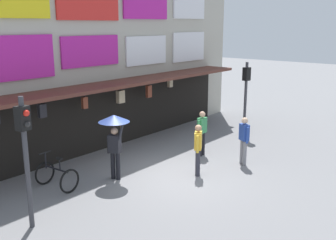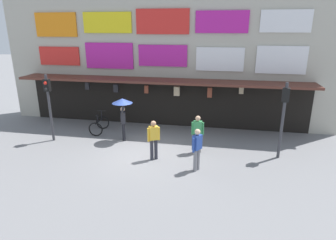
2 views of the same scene
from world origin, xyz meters
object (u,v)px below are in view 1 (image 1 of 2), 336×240
object	(u,v)px
pedestrian_in_white	(244,138)
bicycle_parked	(57,176)
pedestrian_with_umbrella	(114,129)
traffic_light_near	(25,142)
pedestrian_in_blue	(202,131)
traffic_light_far	(246,87)
pedestrian_in_red	(198,147)

from	to	relation	value
pedestrian_in_white	bicycle_parked	bearing A→B (deg)	148.91
pedestrian_with_umbrella	traffic_light_near	bearing A→B (deg)	-168.87
bicycle_parked	pedestrian_in_blue	xyz separation A→B (m)	(5.22, -1.57, 0.55)
traffic_light_far	pedestrian_in_white	size ratio (longest dim) A/B	1.90
traffic_light_near	pedestrian_in_blue	xyz separation A→B (m)	(6.96, -0.11, -1.19)
traffic_light_near	traffic_light_far	distance (m)	10.37
bicycle_parked	traffic_light_near	bearing A→B (deg)	-139.93
traffic_light_far	pedestrian_in_white	world-z (taller)	traffic_light_far
traffic_light_near	traffic_light_far	world-z (taller)	same
pedestrian_with_umbrella	traffic_light_far	bearing A→B (deg)	-5.21
traffic_light_near	bicycle_parked	bearing A→B (deg)	40.07
pedestrian_in_blue	pedestrian_with_umbrella	size ratio (longest dim) A/B	0.81
pedestrian_in_red	pedestrian_with_umbrella	bearing A→B (deg)	136.97
pedestrian_in_red	traffic_light_far	bearing A→B (deg)	12.75
traffic_light_far	pedestrian_with_umbrella	bearing A→B (deg)	174.79
pedestrian_in_white	traffic_light_far	bearing A→B (deg)	28.64
pedestrian_with_umbrella	pedestrian_in_white	bearing A→B (deg)	-32.96
pedestrian_in_blue	pedestrian_with_umbrella	distance (m)	3.76
pedestrian_with_umbrella	pedestrian_in_white	size ratio (longest dim) A/B	1.24
bicycle_parked	pedestrian_in_blue	size ratio (longest dim) A/B	0.72
traffic_light_near	bicycle_parked	world-z (taller)	traffic_light_near
pedestrian_with_umbrella	pedestrian_in_blue	bearing A→B (deg)	-12.02
traffic_light_far	bicycle_parked	bearing A→B (deg)	170.51
traffic_light_far	pedestrian_in_blue	bearing A→B (deg)	-177.83
traffic_light_near	traffic_light_far	size ratio (longest dim) A/B	1.00
bicycle_parked	pedestrian_in_blue	world-z (taller)	pedestrian_in_blue
bicycle_parked	pedestrian_in_red	xyz separation A→B (m)	(3.53, -2.60, 0.55)
bicycle_parked	pedestrian_in_blue	distance (m)	5.48
traffic_light_near	pedestrian_in_red	xyz separation A→B (m)	(5.27, -1.13, -1.19)
bicycle_parked	pedestrian_in_white	xyz separation A→B (m)	(5.36, -3.23, 0.55)
traffic_light_near	pedestrian_with_umbrella	xyz separation A→B (m)	(3.35, 0.66, -0.50)
traffic_light_far	pedestrian_in_blue	world-z (taller)	traffic_light_far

